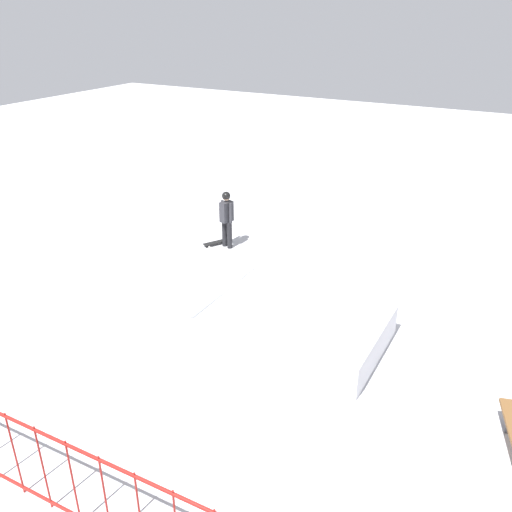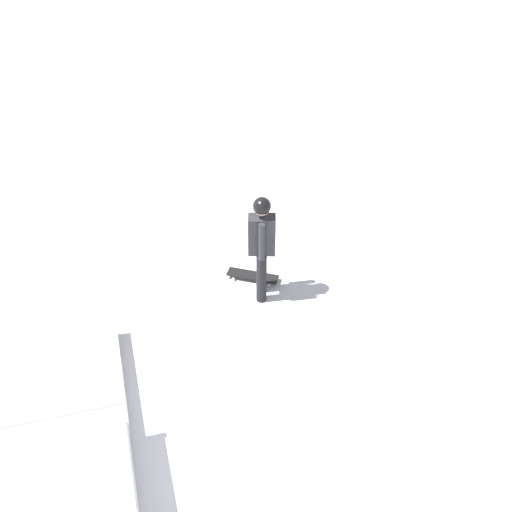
{
  "view_description": "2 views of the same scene",
  "coord_description": "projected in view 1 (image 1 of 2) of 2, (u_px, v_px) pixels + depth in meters",
  "views": [
    {
      "loc": [
        -4.96,
        9.77,
        6.58
      ],
      "look_at": [
        0.89,
        -0.85,
        0.9
      ],
      "focal_mm": 37.79,
      "sensor_mm": 36.0,
      "label": 1
    },
    {
      "loc": [
        -3.88,
        -0.81,
        6.26
      ],
      "look_at": [
        2.59,
        -2.53,
        1.0
      ],
      "focal_mm": 43.71,
      "sensor_mm": 36.0,
      "label": 2
    }
  ],
  "objects": [
    {
      "name": "skater",
      "position": [
        227.0,
        215.0,
        15.67
      ],
      "size": [
        0.43,
        0.42,
        1.73
      ],
      "rotation": [
        0.0,
        0.0,
        1.3
      ],
      "color": "black",
      "rests_on": "ground"
    },
    {
      "name": "ground_plane",
      "position": [
        272.0,
        312.0,
        12.71
      ],
      "size": [
        60.0,
        60.0,
        0.0
      ],
      "primitive_type": "plane",
      "color": "silver"
    },
    {
      "name": "skateboard",
      "position": [
        216.0,
        242.0,
        16.21
      ],
      "size": [
        0.57,
        0.79,
        0.09
      ],
      "rotation": [
        0.0,
        0.0,
        1.05
      ],
      "color": "black",
      "rests_on": "ground"
    },
    {
      "name": "skate_ramp",
      "position": [
        277.0,
        321.0,
        11.73
      ],
      "size": [
        5.41,
        2.62,
        0.74
      ],
      "rotation": [
        0.0,
        0.0,
        -0.0
      ],
      "color": "silver",
      "rests_on": "ground"
    },
    {
      "name": "perimeter_fence",
      "position": [
        58.0,
        475.0,
        7.33
      ],
      "size": [
        11.81,
        0.33,
        1.5
      ],
      "rotation": [
        0.0,
        0.0,
        0.02
      ],
      "color": "maroon",
      "rests_on": "ground"
    }
  ]
}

